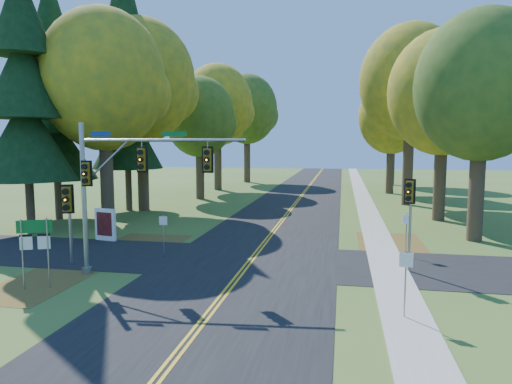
% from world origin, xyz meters
% --- Properties ---
extents(ground, '(160.00, 160.00, 0.00)m').
position_xyz_m(ground, '(0.00, 0.00, 0.00)').
color(ground, '#345B20').
rests_on(ground, ground).
extents(road_main, '(8.00, 160.00, 0.02)m').
position_xyz_m(road_main, '(0.00, 0.00, 0.01)').
color(road_main, black).
rests_on(road_main, ground).
extents(road_cross, '(60.00, 6.00, 0.02)m').
position_xyz_m(road_cross, '(0.00, 2.00, 0.01)').
color(road_cross, black).
rests_on(road_cross, ground).
extents(centerline_left, '(0.10, 160.00, 0.01)m').
position_xyz_m(centerline_left, '(-0.10, 0.00, 0.03)').
color(centerline_left, gold).
rests_on(centerline_left, road_main).
extents(centerline_right, '(0.10, 160.00, 0.01)m').
position_xyz_m(centerline_right, '(0.10, 0.00, 0.03)').
color(centerline_right, gold).
rests_on(centerline_right, road_main).
extents(sidewalk_east, '(1.60, 160.00, 0.06)m').
position_xyz_m(sidewalk_east, '(6.20, 0.00, 0.03)').
color(sidewalk_east, '#9E998E').
rests_on(sidewalk_east, ground).
extents(leaf_patch_w_near, '(4.00, 6.00, 0.00)m').
position_xyz_m(leaf_patch_w_near, '(-6.50, 4.00, 0.01)').
color(leaf_patch_w_near, brown).
rests_on(leaf_patch_w_near, ground).
extents(leaf_patch_e, '(3.50, 8.00, 0.00)m').
position_xyz_m(leaf_patch_e, '(6.80, 6.00, 0.01)').
color(leaf_patch_e, brown).
rests_on(leaf_patch_e, ground).
extents(leaf_patch_w_far, '(3.00, 5.00, 0.00)m').
position_xyz_m(leaf_patch_w_far, '(-7.50, -3.00, 0.01)').
color(leaf_patch_w_far, brown).
rests_on(leaf_patch_w_far, ground).
extents(tree_w_a, '(8.00, 8.00, 14.15)m').
position_xyz_m(tree_w_a, '(-11.13, 9.38, 9.49)').
color(tree_w_a, '#38281C').
rests_on(tree_w_a, ground).
extents(tree_e_a, '(7.20, 7.20, 12.73)m').
position_xyz_m(tree_e_a, '(11.57, 8.77, 8.53)').
color(tree_e_a, '#38281C').
rests_on(tree_e_a, ground).
extents(tree_w_b, '(8.60, 8.60, 15.38)m').
position_xyz_m(tree_w_b, '(-11.72, 16.29, 10.37)').
color(tree_w_b, '#38281C').
rests_on(tree_w_b, ground).
extents(tree_e_b, '(7.60, 7.60, 13.33)m').
position_xyz_m(tree_e_b, '(10.97, 15.58, 8.90)').
color(tree_e_b, '#38281C').
rests_on(tree_e_b, ground).
extents(tree_w_c, '(6.80, 6.80, 11.91)m').
position_xyz_m(tree_w_c, '(-9.54, 24.47, 7.94)').
color(tree_w_c, '#38281C').
rests_on(tree_w_c, ground).
extents(tree_e_c, '(8.80, 8.80, 15.79)m').
position_xyz_m(tree_e_c, '(9.88, 23.69, 10.66)').
color(tree_e_c, '#38281C').
rests_on(tree_e_c, ground).
extents(tree_w_d, '(8.20, 8.20, 14.56)m').
position_xyz_m(tree_w_d, '(-10.13, 33.18, 9.78)').
color(tree_w_d, '#38281C').
rests_on(tree_w_d, ground).
extents(tree_e_d, '(7.00, 7.00, 12.32)m').
position_xyz_m(tree_e_d, '(9.26, 32.87, 8.24)').
color(tree_e_d, '#38281C').
rests_on(tree_e_d, ground).
extents(tree_w_e, '(8.40, 8.40, 14.97)m').
position_xyz_m(tree_w_e, '(-8.92, 44.09, 10.07)').
color(tree_w_e, '#38281C').
rests_on(tree_w_e, ground).
extents(tree_e_e, '(7.80, 7.80, 13.74)m').
position_xyz_m(tree_e_e, '(10.47, 43.58, 9.19)').
color(tree_e_e, '#38281C').
rests_on(tree_e_e, ground).
extents(pine_a, '(5.60, 5.60, 19.48)m').
position_xyz_m(pine_a, '(-14.50, 6.00, 9.18)').
color(pine_a, '#38281C').
rests_on(pine_a, ground).
extents(pine_b, '(5.60, 5.60, 17.31)m').
position_xyz_m(pine_b, '(-16.00, 11.00, 8.16)').
color(pine_b, '#38281C').
rests_on(pine_b, ground).
extents(pine_c, '(5.60, 5.60, 20.56)m').
position_xyz_m(pine_c, '(-13.00, 16.00, 9.69)').
color(pine_c, '#38281C').
rests_on(pine_c, ground).
extents(traffic_mast, '(6.94, 1.10, 6.31)m').
position_xyz_m(traffic_mast, '(-4.68, -1.20, 4.06)').
color(traffic_mast, gray).
rests_on(traffic_mast, ground).
extents(east_signal_pole, '(0.44, 0.53, 4.00)m').
position_xyz_m(east_signal_pole, '(6.93, 1.37, 3.03)').
color(east_signal_pole, gray).
rests_on(east_signal_pole, ground).
extents(ped_signal_pole, '(0.56, 0.67, 3.66)m').
position_xyz_m(ped_signal_pole, '(-7.88, -0.22, 2.72)').
color(ped_signal_pole, gray).
rests_on(ped_signal_pole, ground).
extents(route_sign_cluster, '(1.17, 0.51, 2.69)m').
position_xyz_m(route_sign_cluster, '(-7.16, -3.48, 1.90)').
color(route_sign_cluster, gray).
rests_on(route_sign_cluster, ground).
extents(info_kiosk, '(1.33, 0.43, 1.82)m').
position_xyz_m(info_kiosk, '(-8.91, 4.80, 0.91)').
color(info_kiosk, white).
rests_on(info_kiosk, ground).
extents(reg_sign_e_north, '(0.40, 0.10, 2.12)m').
position_xyz_m(reg_sign_e_north, '(7.22, 4.21, 1.45)').
color(reg_sign_e_north, gray).
rests_on(reg_sign_e_north, ground).
extents(reg_sign_e_south, '(0.42, 0.07, 2.18)m').
position_xyz_m(reg_sign_e_south, '(6.12, -4.01, 1.49)').
color(reg_sign_e_south, gray).
rests_on(reg_sign_e_south, ground).
extents(reg_sign_w, '(0.39, 0.08, 2.04)m').
position_xyz_m(reg_sign_w, '(-4.29, 1.99, 1.40)').
color(reg_sign_w, gray).
rests_on(reg_sign_w, ground).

